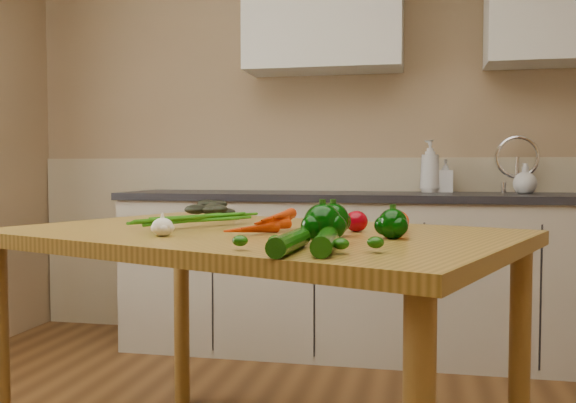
# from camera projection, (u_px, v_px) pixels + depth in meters

# --- Properties ---
(room) EXTENTS (4.04, 5.04, 2.64)m
(room) POSITION_uv_depth(u_px,v_px,m) (233.00, 85.00, 1.62)
(room) COLOR brown
(room) RESTS_ON ground
(counter_run) EXTENTS (2.84, 0.64, 1.14)m
(counter_run) POSITION_uv_depth(u_px,v_px,m) (375.00, 272.00, 3.59)
(counter_run) COLOR #B1A793
(counter_run) RESTS_ON ground
(upper_cabinets) EXTENTS (2.15, 0.35, 0.70)m
(upper_cabinets) POSITION_uv_depth(u_px,v_px,m) (432.00, 4.00, 3.57)
(upper_cabinets) COLOR silver
(upper_cabinets) RESTS_ON room
(table) EXTENTS (1.82, 1.50, 0.84)m
(table) POSITION_uv_depth(u_px,v_px,m) (256.00, 260.00, 2.04)
(table) COLOR #A57B30
(table) RESTS_ON ground
(soap_bottle_a) EXTENTS (0.16, 0.16, 0.30)m
(soap_bottle_a) POSITION_uv_depth(u_px,v_px,m) (430.00, 166.00, 3.62)
(soap_bottle_a) COLOR silver
(soap_bottle_a) RESTS_ON counter_run
(soap_bottle_b) EXTENTS (0.09, 0.09, 0.19)m
(soap_bottle_b) POSITION_uv_depth(u_px,v_px,m) (445.00, 176.00, 3.63)
(soap_bottle_b) COLOR silver
(soap_bottle_b) RESTS_ON counter_run
(soap_bottle_c) EXTENTS (0.17, 0.17, 0.16)m
(soap_bottle_c) POSITION_uv_depth(u_px,v_px,m) (525.00, 179.00, 3.45)
(soap_bottle_c) COLOR silver
(soap_bottle_c) RESTS_ON counter_run
(carrot_bunch) EXTENTS (0.35, 0.31, 0.08)m
(carrot_bunch) POSITION_uv_depth(u_px,v_px,m) (245.00, 219.00, 2.02)
(carrot_bunch) COLOR #C33304
(carrot_bunch) RESTS_ON table
(leafy_greens) EXTENTS (0.22, 0.20, 0.11)m
(leafy_greens) POSITION_uv_depth(u_px,v_px,m) (214.00, 205.00, 2.50)
(leafy_greens) COLOR black
(leafy_greens) RESTS_ON table
(garlic_bulb) EXTENTS (0.06, 0.06, 0.05)m
(garlic_bulb) POSITION_uv_depth(u_px,v_px,m) (163.00, 227.00, 1.86)
(garlic_bulb) COLOR white
(garlic_bulb) RESTS_ON table
(pepper_a) EXTENTS (0.10, 0.10, 0.10)m
(pepper_a) POSITION_uv_depth(u_px,v_px,m) (333.00, 220.00, 1.85)
(pepper_a) COLOR #022F02
(pepper_a) RESTS_ON table
(pepper_b) EXTENTS (0.08, 0.08, 0.08)m
(pepper_b) POSITION_uv_depth(u_px,v_px,m) (393.00, 224.00, 1.80)
(pepper_b) COLOR #022F02
(pepper_b) RESTS_ON table
(pepper_c) EXTENTS (0.10, 0.10, 0.10)m
(pepper_c) POSITION_uv_depth(u_px,v_px,m) (323.00, 224.00, 1.69)
(pepper_c) COLOR #022F02
(pepper_c) RESTS_ON table
(tomato_a) EXTENTS (0.07, 0.07, 0.07)m
(tomato_a) POSITION_uv_depth(u_px,v_px,m) (356.00, 221.00, 1.99)
(tomato_a) COLOR maroon
(tomato_a) RESTS_ON table
(tomato_b) EXTENTS (0.07, 0.07, 0.07)m
(tomato_b) POSITION_uv_depth(u_px,v_px,m) (397.00, 221.00, 1.99)
(tomato_b) COLOR red
(tomato_b) RESTS_ON table
(tomato_c) EXTENTS (0.07, 0.07, 0.06)m
(tomato_c) POSITION_uv_depth(u_px,v_px,m) (397.00, 224.00, 1.92)
(tomato_c) COLOR red
(tomato_c) RESTS_ON table
(zucchini_a) EXTENTS (0.07, 0.24, 0.05)m
(zucchini_a) POSITION_uv_depth(u_px,v_px,m) (325.00, 242.00, 1.51)
(zucchini_a) COLOR #0F4107
(zucchini_a) RESTS_ON table
(zucchini_b) EXTENTS (0.06, 0.25, 0.05)m
(zucchini_b) POSITION_uv_depth(u_px,v_px,m) (289.00, 242.00, 1.51)
(zucchini_b) COLOR #0F4107
(zucchini_b) RESTS_ON table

